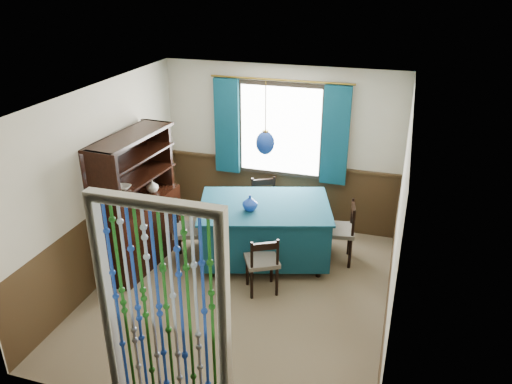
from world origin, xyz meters
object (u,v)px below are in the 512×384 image
(vase_sideboard, at_px, (152,185))
(bowl_shelf, at_px, (123,187))
(dining_table, at_px, (265,228))
(pendant_lamp, at_px, (265,143))
(sideboard, at_px, (139,221))
(chair_left, at_px, (187,230))
(chair_near, at_px, (262,262))
(vase_table, at_px, (250,203))
(chair_right, at_px, (341,231))
(chair_far, at_px, (265,205))

(vase_sideboard, bearing_deg, bowl_shelf, -90.00)
(dining_table, distance_m, pendant_lamp, 1.24)
(sideboard, xyz_separation_m, pendant_lamp, (1.61, 0.55, 1.09))
(chair_left, xyz_separation_m, bowl_shelf, (-0.55, -0.56, 0.81))
(chair_near, xyz_separation_m, bowl_shelf, (-1.74, -0.16, 0.85))
(pendant_lamp, relative_size, vase_table, 4.86)
(chair_right, relative_size, vase_sideboard, 4.54)
(pendant_lamp, relative_size, bowl_shelf, 4.77)
(vase_table, bearing_deg, chair_far, 93.99)
(dining_table, xyz_separation_m, chair_left, (-1.00, -0.34, -0.01))
(dining_table, distance_m, chair_left, 1.06)
(chair_right, bearing_deg, sideboard, 98.15)
(chair_right, bearing_deg, chair_far, 58.25)
(vase_table, bearing_deg, vase_sideboard, -179.81)
(chair_far, relative_size, chair_right, 0.96)
(pendant_lamp, xyz_separation_m, vase_sideboard, (-1.55, -0.21, -0.70))
(pendant_lamp, bearing_deg, dining_table, 57.99)
(chair_left, distance_m, vase_table, 0.98)
(dining_table, distance_m, chair_right, 1.04)
(chair_right, distance_m, pendant_lamp, 1.62)
(chair_right, height_order, vase_sideboard, vase_sideboard)
(bowl_shelf, bearing_deg, chair_far, 51.35)
(pendant_lamp, height_order, bowl_shelf, pendant_lamp)
(vase_table, bearing_deg, bowl_shelf, -153.41)
(chair_far, distance_m, bowl_shelf, 2.30)
(pendant_lamp, distance_m, vase_table, 0.82)
(chair_near, relative_size, vase_table, 4.17)
(sideboard, xyz_separation_m, bowl_shelf, (0.06, -0.36, 0.65))
(sideboard, xyz_separation_m, vase_table, (1.47, 0.35, 0.31))
(chair_near, distance_m, vase_sideboard, 1.92)
(chair_far, distance_m, pendant_lamp, 1.50)
(chair_right, relative_size, pendant_lamp, 0.94)
(dining_table, bearing_deg, chair_near, -92.63)
(chair_far, bearing_deg, vase_sideboard, 7.78)
(sideboard, bearing_deg, chair_right, 21.98)
(chair_far, distance_m, vase_sideboard, 1.75)
(dining_table, bearing_deg, chair_left, -177.67)
(pendant_lamp, relative_size, vase_sideboard, 4.82)
(bowl_shelf, bearing_deg, chair_left, 45.52)
(chair_near, distance_m, chair_right, 1.30)
(bowl_shelf, relative_size, vase_sideboard, 1.01)
(chair_left, height_order, bowl_shelf, bowl_shelf)
(chair_right, xyz_separation_m, sideboard, (-2.62, -0.81, 0.16))
(chair_far, height_order, pendant_lamp, pendant_lamp)
(chair_right, relative_size, bowl_shelf, 4.49)
(chair_far, xyz_separation_m, vase_sideboard, (-1.34, -0.98, 0.56))
(chair_right, xyz_separation_m, vase_sideboard, (-2.56, -0.47, 0.55))
(pendant_lamp, bearing_deg, chair_near, -75.99)
(chair_left, xyz_separation_m, chair_right, (2.00, 0.61, -0.00))
(pendant_lamp, bearing_deg, vase_sideboard, -172.43)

